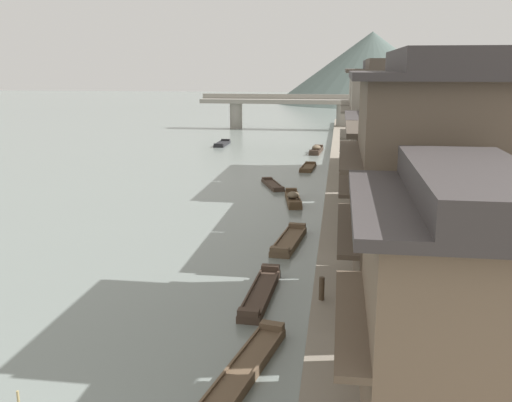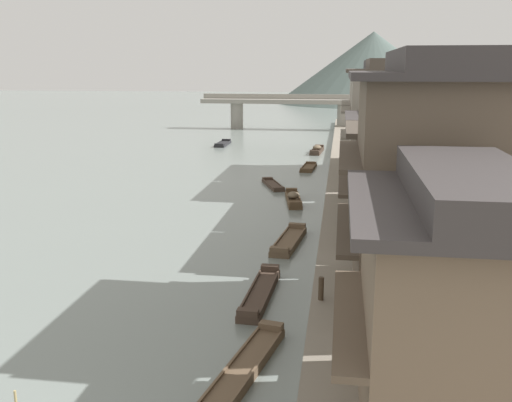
{
  "view_description": "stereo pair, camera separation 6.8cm",
  "coord_description": "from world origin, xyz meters",
  "views": [
    {
      "loc": [
        7.33,
        -8.79,
        8.79
      ],
      "look_at": [
        2.97,
        21.1,
        1.7
      ],
      "focal_mm": 40.16,
      "sensor_mm": 36.0,
      "label": 1
    },
    {
      "loc": [
        7.4,
        -8.78,
        8.79
      ],
      "look_at": [
        2.97,
        21.1,
        1.7
      ],
      "focal_mm": 40.16,
      "sensor_mm": 36.0,
      "label": 2
    }
  ],
  "objects": [
    {
      "name": "hill_far_west",
      "position": [
        14.63,
        139.25,
        8.62
      ],
      "size": [
        47.44,
        47.44,
        17.25
      ],
      "primitive_type": "cone",
      "color": "#4C5B56",
      "rests_on": "ground"
    },
    {
      "name": "boat_upstream_distant",
      "position": [
        4.43,
        28.28,
        0.25
      ],
      "size": [
        1.53,
        4.48,
        0.71
      ],
      "color": "brown",
      "rests_on": "ground"
    },
    {
      "name": "boat_moored_far",
      "position": [
        4.97,
        18.98,
        0.17
      ],
      "size": [
        1.53,
        4.77,
        0.51
      ],
      "color": "brown",
      "rests_on": "ground"
    },
    {
      "name": "boat_moored_third",
      "position": [
        4.98,
        51.34,
        0.28
      ],
      "size": [
        1.36,
        4.69,
        0.79
      ],
      "color": "#423328",
      "rests_on": "ground"
    },
    {
      "name": "house_waterfront_narrow",
      "position": [
        10.86,
        25.66,
        3.6
      ],
      "size": [
        6.74,
        6.99,
        6.14
      ],
      "color": "brown",
      "rests_on": "riverbank_right"
    },
    {
      "name": "riverbank_right",
      "position": [
        15.54,
        30.0,
        0.3
      ],
      "size": [
        18.0,
        110.0,
        0.6
      ],
      "primitive_type": "cube",
      "color": "gray",
      "rests_on": "ground"
    },
    {
      "name": "boat_midriver_upstream",
      "position": [
        4.49,
        11.93,
        0.17
      ],
      "size": [
        1.07,
        5.05,
        0.52
      ],
      "color": "#423328",
      "rests_on": "ground"
    },
    {
      "name": "mooring_post_dock_mid",
      "position": [
        6.89,
        10.64,
        1.03
      ],
      "size": [
        0.2,
        0.2,
        0.85
      ],
      "primitive_type": "cylinder",
      "color": "#473828",
      "rests_on": "riverbank_right"
    },
    {
      "name": "boat_moored_second",
      "position": [
        2.47,
        33.19,
        0.12
      ],
      "size": [
        2.23,
        4.16,
        0.34
      ],
      "color": "#423328",
      "rests_on": "ground"
    },
    {
      "name": "house_waterfront_second",
      "position": [
        10.48,
        11.14,
        4.9
      ],
      "size": [
        5.99,
        7.67,
        8.74
      ],
      "color": "brown",
      "rests_on": "riverbank_right"
    },
    {
      "name": "house_waterfront_tall",
      "position": [
        10.98,
        18.83,
        3.61
      ],
      "size": [
        6.98,
        6.33,
        6.14
      ],
      "color": "brown",
      "rests_on": "riverbank_right"
    },
    {
      "name": "stone_bridge",
      "position": [
        0.0,
        74.11,
        3.25
      ],
      "size": [
        25.68,
        2.4,
        4.96
      ],
      "color": "gray",
      "rests_on": "ground"
    },
    {
      "name": "house_waterfront_far",
      "position": [
        10.63,
        33.15,
        4.91
      ],
      "size": [
        6.28,
        6.62,
        8.74
      ],
      "color": "gray",
      "rests_on": "riverbank_right"
    },
    {
      "name": "house_waterfront_nearest",
      "position": [
        10.15,
        3.59,
        3.61
      ],
      "size": [
        5.33,
        6.54,
        6.14
      ],
      "color": "#75604C",
      "rests_on": "riverbank_right"
    },
    {
      "name": "house_waterfront_end",
      "position": [
        10.91,
        40.65,
        4.9
      ],
      "size": [
        6.86,
        7.86,
        8.74
      ],
      "color": "gray",
      "rests_on": "riverbank_right"
    },
    {
      "name": "boat_moored_nearest",
      "position": [
        -6.01,
        55.62,
        0.15
      ],
      "size": [
        1.15,
        4.48,
        0.46
      ],
      "color": "#232326",
      "rests_on": "ground"
    },
    {
      "name": "boat_crossing_west",
      "position": [
        4.79,
        6.1,
        0.16
      ],
      "size": [
        1.98,
        5.74,
        0.48
      ],
      "color": "brown",
      "rests_on": "ground"
    },
    {
      "name": "boat_midriver_drifting",
      "position": [
        4.68,
        41.17,
        0.13
      ],
      "size": [
        1.34,
        3.96,
        0.37
      ],
      "color": "brown",
      "rests_on": "ground"
    }
  ]
}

